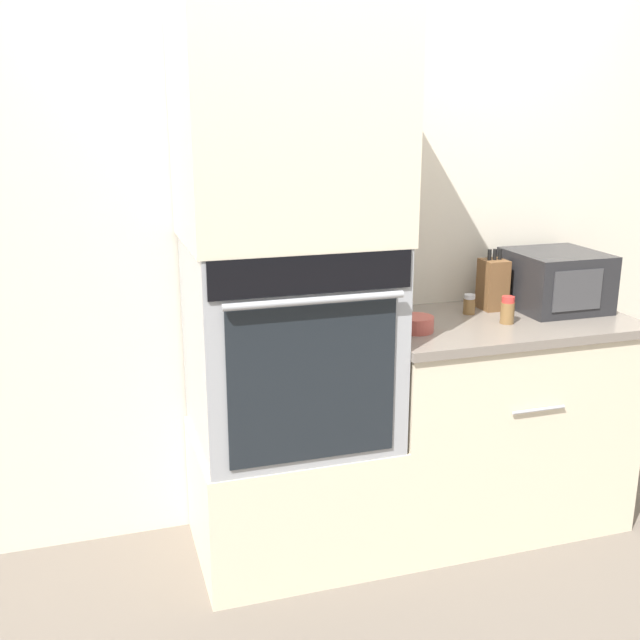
{
  "coord_description": "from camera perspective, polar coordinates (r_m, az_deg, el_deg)",
  "views": [
    {
      "loc": [
        -1.05,
        -2.26,
        1.7
      ],
      "look_at": [
        -0.28,
        0.21,
        0.97
      ],
      "focal_mm": 42.0,
      "sensor_mm": 36.0,
      "label": 1
    }
  ],
  "objects": [
    {
      "name": "counter_unit",
      "position": [
        3.25,
        13.07,
        -7.41
      ],
      "size": [
        1.04,
        0.63,
        0.89
      ],
      "color": "beige",
      "rests_on": "ground_plane"
    },
    {
      "name": "oven_cabinet_base",
      "position": [
        3.02,
        -2.2,
        -13.02
      ],
      "size": [
        0.74,
        0.6,
        0.5
      ],
      "color": "beige",
      "rests_on": "ground_plane"
    },
    {
      "name": "knife_block",
      "position": [
        3.22,
        13.03,
        2.69
      ],
      "size": [
        0.1,
        0.11,
        0.26
      ],
      "color": "brown",
      "rests_on": "counter_unit"
    },
    {
      "name": "condiment_jar_far",
      "position": [
        3.0,
        6.71,
        0.85
      ],
      "size": [
        0.04,
        0.04,
        0.09
      ],
      "color": "silver",
      "rests_on": "counter_unit"
    },
    {
      "name": "bowl",
      "position": [
        2.85,
        7.34,
        -0.3
      ],
      "size": [
        0.13,
        0.13,
        0.06
      ],
      "color": "#B24C42",
      "rests_on": "counter_unit"
    },
    {
      "name": "wall_back",
      "position": [
        3.1,
        2.62,
        7.4
      ],
      "size": [
        8.0,
        0.05,
        2.5
      ],
      "color": "beige",
      "rests_on": "ground_plane"
    },
    {
      "name": "condiment_jar_mid",
      "position": [
        3.13,
        11.3,
        1.18
      ],
      "size": [
        0.05,
        0.05,
        0.08
      ],
      "color": "brown",
      "rests_on": "counter_unit"
    },
    {
      "name": "wall_oven",
      "position": [
        2.77,
        -2.32,
        -1.61
      ],
      "size": [
        0.71,
        0.64,
        0.76
      ],
      "color": "#9EA0A5",
      "rests_on": "oven_cabinet_base"
    },
    {
      "name": "oven_cabinet_upper",
      "position": [
        2.65,
        -2.53,
        14.52
      ],
      "size": [
        0.74,
        0.6,
        0.78
      ],
      "color": "beige",
      "rests_on": "wall_oven"
    },
    {
      "name": "microwave",
      "position": [
        3.29,
        17.49,
        2.9
      ],
      "size": [
        0.36,
        0.37,
        0.24
      ],
      "color": "#232326",
      "rests_on": "counter_unit"
    },
    {
      "name": "ground_plane",
      "position": [
        3.01,
        6.61,
        -18.7
      ],
      "size": [
        12.0,
        12.0,
        0.0
      ],
      "primitive_type": "plane",
      "color": "#6B6056"
    },
    {
      "name": "condiment_jar_near",
      "position": [
        3.02,
        14.09,
        0.72
      ],
      "size": [
        0.05,
        0.05,
        0.11
      ],
      "color": "brown",
      "rests_on": "counter_unit"
    }
  ]
}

